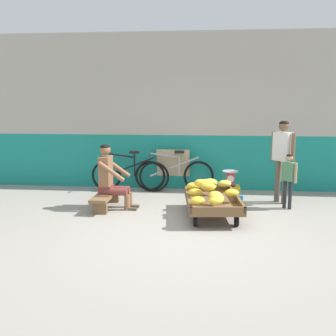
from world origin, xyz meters
TOP-DOWN VIEW (x-y plane):
  - ground_plane at (0.00, 0.00)m, footprint 80.00×80.00m
  - back_wall at (0.00, 3.07)m, footprint 16.00×0.30m
  - banana_cart at (0.43, 0.93)m, footprint 0.99×1.52m
  - banana_pile at (0.38, 0.89)m, footprint 0.92×1.48m
  - low_bench at (-1.44, 1.29)m, footprint 0.34×1.11m
  - vendor_seated at (-1.36, 1.28)m, footprint 0.69×0.49m
  - plastic_crate at (0.77, 1.93)m, footprint 0.36×0.28m
  - weighing_scale at (0.77, 1.93)m, footprint 0.30×0.30m
  - bicycle_near_left at (-1.28, 2.59)m, footprint 1.66×0.48m
  - bicycle_far_left at (-0.35, 2.70)m, footprint 1.66×0.48m
  - sign_board at (-0.38, 2.89)m, footprint 0.70×0.26m
  - customer_adult at (1.71, 1.94)m, footprint 0.37×0.37m
  - customer_child at (1.76, 1.54)m, footprint 0.25×0.22m
  - shopping_bag at (0.88, 1.46)m, footprint 0.18×0.12m

SIDE VIEW (x-z plane):
  - ground_plane at x=0.00m, z-range 0.00..0.00m
  - shopping_bag at x=0.88m, z-range 0.00..0.24m
  - plastic_crate at x=0.77m, z-range 0.00..0.30m
  - low_bench at x=-1.44m, z-range 0.06..0.33m
  - banana_cart at x=0.43m, z-range 0.06..0.42m
  - bicycle_near_left at x=-1.28m, z-range -0.08..0.78m
  - bicycle_far_left at x=-0.35m, z-range -0.08..0.78m
  - sign_board at x=-0.38m, z-range 0.00..0.87m
  - weighing_scale at x=0.77m, z-range 0.31..0.60m
  - banana_pile at x=0.38m, z-range 0.33..0.59m
  - vendor_seated at x=-1.36m, z-range 0.00..1.14m
  - customer_child at x=1.76m, z-range 0.12..1.09m
  - customer_adult at x=1.71m, z-range 0.19..1.72m
  - back_wall at x=0.00m, z-range 0.00..3.29m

